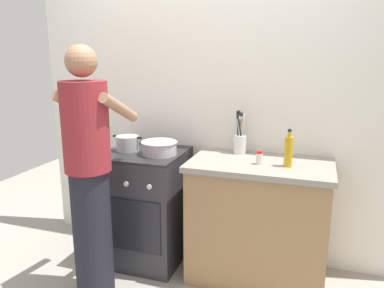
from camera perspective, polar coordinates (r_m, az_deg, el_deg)
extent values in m
plane|color=gray|center=(3.06, -1.70, -19.00)|extent=(6.00, 6.00, 0.00)
cube|color=silver|center=(3.03, 5.02, 5.99)|extent=(3.20, 0.10, 2.50)
cube|color=#99724C|center=(2.86, 9.95, -11.80)|extent=(0.96, 0.56, 0.86)
cube|color=gray|center=(2.70, 10.33, -3.12)|extent=(1.00, 0.60, 0.04)
cube|color=#2D2D33|center=(3.10, -6.95, -9.45)|extent=(0.60, 0.60, 0.88)
cube|color=#232326|center=(2.95, -7.20, -1.37)|extent=(0.60, 0.60, 0.02)
cube|color=black|center=(2.86, -9.62, -12.03)|extent=(0.51, 0.01, 0.40)
cylinder|color=silver|center=(2.82, -13.18, -5.54)|extent=(0.04, 0.01, 0.04)
cylinder|color=silver|center=(2.73, -9.94, -6.00)|extent=(0.04, 0.01, 0.04)
cylinder|color=silver|center=(2.65, -6.50, -6.47)|extent=(0.04, 0.01, 0.04)
cylinder|color=#B2B2B7|center=(2.99, -9.74, 0.08)|extent=(0.18, 0.18, 0.12)
cube|color=black|center=(3.03, -11.53, 1.20)|extent=(0.04, 0.02, 0.01)
cube|color=black|center=(2.93, -7.98, 0.94)|extent=(0.04, 0.02, 0.01)
cylinder|color=#B7B7BC|center=(2.85, -4.99, -0.62)|extent=(0.26, 0.26, 0.10)
torus|color=#B7B7BC|center=(2.84, -5.01, 0.28)|extent=(0.28, 0.28, 0.01)
cylinder|color=silver|center=(2.90, 7.27, -0.03)|extent=(0.10, 0.10, 0.14)
cylinder|color=black|center=(2.87, 6.97, 1.69)|extent=(0.04, 0.06, 0.30)
sphere|color=black|center=(2.84, 7.06, 4.81)|extent=(0.03, 0.03, 0.03)
cylinder|color=black|center=(2.86, 7.39, 1.51)|extent=(0.06, 0.03, 0.28)
sphere|color=black|center=(2.83, 7.48, 4.50)|extent=(0.03, 0.03, 0.03)
cylinder|color=silver|center=(2.89, 7.64, 1.53)|extent=(0.04, 0.04, 0.26)
sphere|color=silver|center=(2.86, 7.72, 4.33)|extent=(0.03, 0.03, 0.03)
cylinder|color=#9E7547|center=(2.90, 7.14, 1.60)|extent=(0.04, 0.03, 0.26)
sphere|color=#9E7547|center=(2.88, 7.22, 4.38)|extent=(0.03, 0.03, 0.03)
cylinder|color=silver|center=(2.86, 7.23, 1.33)|extent=(0.05, 0.01, 0.25)
sphere|color=silver|center=(2.83, 7.31, 3.99)|extent=(0.03, 0.03, 0.03)
cylinder|color=silver|center=(2.63, 10.15, -2.22)|extent=(0.04, 0.04, 0.08)
cylinder|color=red|center=(2.62, 10.19, -1.23)|extent=(0.04, 0.04, 0.02)
cylinder|color=gold|center=(2.61, 14.40, -1.15)|extent=(0.06, 0.06, 0.20)
cylinder|color=gold|center=(2.58, 14.56, 1.44)|extent=(0.03, 0.03, 0.04)
cylinder|color=black|center=(2.57, 14.59, 2.00)|extent=(0.03, 0.03, 0.02)
cylinder|color=black|center=(2.72, -14.82, -12.95)|extent=(0.26, 0.26, 0.90)
cylinder|color=maroon|center=(2.49, -15.83, 2.52)|extent=(0.30, 0.30, 0.58)
sphere|color=#A07254|center=(2.45, -16.46, 11.98)|extent=(0.20, 0.20, 0.20)
cylinder|color=#A07254|center=(2.68, -17.33, 5.56)|extent=(0.07, 0.41, 0.24)
cylinder|color=#A07254|center=(2.50, -10.95, 5.39)|extent=(0.07, 0.41, 0.24)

